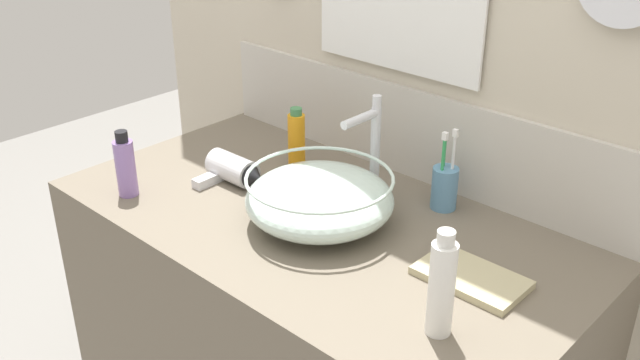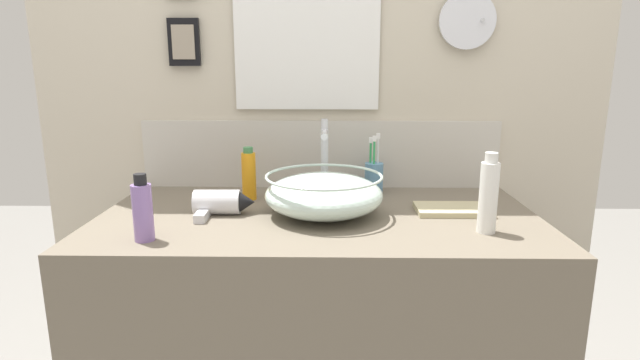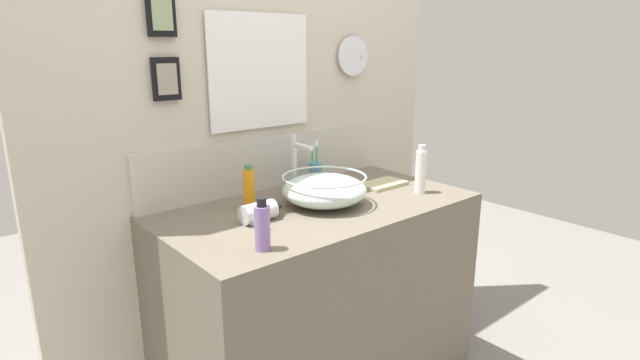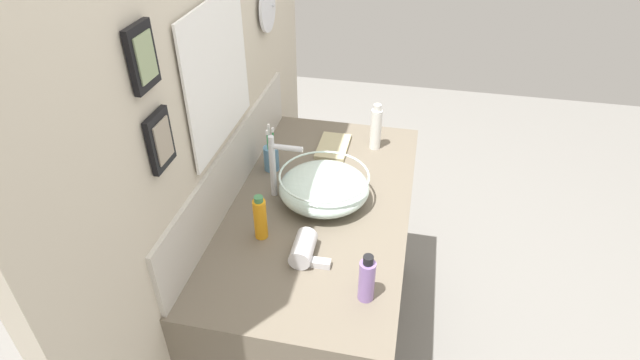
{
  "view_description": "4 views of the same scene",
  "coord_description": "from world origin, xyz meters",
  "px_view_note": "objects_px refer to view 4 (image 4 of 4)",
  "views": [
    {
      "loc": [
        0.97,
        -1.04,
        1.67
      ],
      "look_at": [
        0.0,
        0.0,
        0.96
      ],
      "focal_mm": 40.0,
      "sensor_mm": 36.0,
      "label": 1
    },
    {
      "loc": [
        0.03,
        -1.38,
        1.28
      ],
      "look_at": [
        0.0,
        0.0,
        0.96
      ],
      "focal_mm": 28.0,
      "sensor_mm": 36.0,
      "label": 2
    },
    {
      "loc": [
        -1.21,
        -1.43,
        1.47
      ],
      "look_at": [
        0.0,
        0.0,
        0.96
      ],
      "focal_mm": 28.0,
      "sensor_mm": 36.0,
      "label": 3
    },
    {
      "loc": [
        -1.43,
        -0.31,
        2.0
      ],
      "look_at": [
        0.0,
        0.0,
        0.96
      ],
      "focal_mm": 28.0,
      "sensor_mm": 36.0,
      "label": 4
    }
  ],
  "objects_px": {
    "toothbrush_cup": "(271,158)",
    "spray_bottle": "(260,218)",
    "hair_drier": "(305,246)",
    "soap_dispenser": "(367,279)",
    "lotion_bottle": "(376,128)",
    "faucet": "(276,162)",
    "glass_bowl_sink": "(324,187)",
    "hand_towel": "(333,146)"
  },
  "relations": [
    {
      "from": "spray_bottle",
      "to": "toothbrush_cup",
      "type": "bearing_deg",
      "value": 11.6
    },
    {
      "from": "faucet",
      "to": "spray_bottle",
      "type": "bearing_deg",
      "value": -177.59
    },
    {
      "from": "lotion_bottle",
      "to": "soap_dispenser",
      "type": "relative_size",
      "value": 1.25
    },
    {
      "from": "glass_bowl_sink",
      "to": "faucet",
      "type": "bearing_deg",
      "value": 90.0
    },
    {
      "from": "hair_drier",
      "to": "spray_bottle",
      "type": "height_order",
      "value": "spray_bottle"
    },
    {
      "from": "faucet",
      "to": "hair_drier",
      "type": "relative_size",
      "value": 1.46
    },
    {
      "from": "glass_bowl_sink",
      "to": "lotion_bottle",
      "type": "xyz_separation_m",
      "value": [
        0.42,
        -0.14,
        0.03
      ]
    },
    {
      "from": "lotion_bottle",
      "to": "soap_dispenser",
      "type": "bearing_deg",
      "value": -174.91
    },
    {
      "from": "lotion_bottle",
      "to": "faucet",
      "type": "bearing_deg",
      "value": 142.69
    },
    {
      "from": "faucet",
      "to": "toothbrush_cup",
      "type": "xyz_separation_m",
      "value": [
        0.16,
        0.07,
        -0.09
      ]
    },
    {
      "from": "faucet",
      "to": "hair_drier",
      "type": "distance_m",
      "value": 0.36
    },
    {
      "from": "lotion_bottle",
      "to": "soap_dispenser",
      "type": "xyz_separation_m",
      "value": [
        -0.85,
        -0.08,
        -0.02
      ]
    },
    {
      "from": "glass_bowl_sink",
      "to": "soap_dispenser",
      "type": "height_order",
      "value": "soap_dispenser"
    },
    {
      "from": "hair_drier",
      "to": "toothbrush_cup",
      "type": "xyz_separation_m",
      "value": [
        0.46,
        0.25,
        0.02
      ]
    },
    {
      "from": "hair_drier",
      "to": "soap_dispenser",
      "type": "bearing_deg",
      "value": -123.5
    },
    {
      "from": "hair_drier",
      "to": "faucet",
      "type": "bearing_deg",
      "value": 31.14
    },
    {
      "from": "glass_bowl_sink",
      "to": "lotion_bottle",
      "type": "height_order",
      "value": "lotion_bottle"
    },
    {
      "from": "hair_drier",
      "to": "spray_bottle",
      "type": "xyz_separation_m",
      "value": [
        0.05,
        0.17,
        0.05
      ]
    },
    {
      "from": "lotion_bottle",
      "to": "soap_dispenser",
      "type": "height_order",
      "value": "lotion_bottle"
    },
    {
      "from": "glass_bowl_sink",
      "to": "spray_bottle",
      "type": "xyz_separation_m",
      "value": [
        -0.24,
        0.17,
        0.02
      ]
    },
    {
      "from": "glass_bowl_sink",
      "to": "lotion_bottle",
      "type": "relative_size",
      "value": 1.61
    },
    {
      "from": "faucet",
      "to": "soap_dispenser",
      "type": "xyz_separation_m",
      "value": [
        -0.44,
        -0.39,
        -0.07
      ]
    },
    {
      "from": "glass_bowl_sink",
      "to": "soap_dispenser",
      "type": "relative_size",
      "value": 2.01
    },
    {
      "from": "toothbrush_cup",
      "to": "spray_bottle",
      "type": "xyz_separation_m",
      "value": [
        -0.4,
        -0.08,
        0.02
      ]
    },
    {
      "from": "faucet",
      "to": "soap_dispenser",
      "type": "relative_size",
      "value": 1.53
    },
    {
      "from": "hair_drier",
      "to": "glass_bowl_sink",
      "type": "bearing_deg",
      "value": -0.49
    },
    {
      "from": "faucet",
      "to": "toothbrush_cup",
      "type": "height_order",
      "value": "faucet"
    },
    {
      "from": "hair_drier",
      "to": "spray_bottle",
      "type": "bearing_deg",
      "value": 72.34
    },
    {
      "from": "glass_bowl_sink",
      "to": "toothbrush_cup",
      "type": "distance_m",
      "value": 0.3
    },
    {
      "from": "glass_bowl_sink",
      "to": "faucet",
      "type": "xyz_separation_m",
      "value": [
        0.0,
        0.18,
        0.08
      ]
    },
    {
      "from": "toothbrush_cup",
      "to": "hand_towel",
      "type": "height_order",
      "value": "toothbrush_cup"
    },
    {
      "from": "hand_towel",
      "to": "hair_drier",
      "type": "bearing_deg",
      "value": -177.08
    },
    {
      "from": "faucet",
      "to": "hand_towel",
      "type": "xyz_separation_m",
      "value": [
        0.38,
        -0.14,
        -0.14
      ]
    },
    {
      "from": "glass_bowl_sink",
      "to": "spray_bottle",
      "type": "bearing_deg",
      "value": 144.76
    },
    {
      "from": "hair_drier",
      "to": "soap_dispenser",
      "type": "distance_m",
      "value": 0.26
    },
    {
      "from": "faucet",
      "to": "toothbrush_cup",
      "type": "relative_size",
      "value": 1.27
    },
    {
      "from": "lotion_bottle",
      "to": "hand_towel",
      "type": "height_order",
      "value": "lotion_bottle"
    },
    {
      "from": "spray_bottle",
      "to": "hair_drier",
      "type": "bearing_deg",
      "value": -107.66
    },
    {
      "from": "faucet",
      "to": "hand_towel",
      "type": "bearing_deg",
      "value": -20.76
    },
    {
      "from": "glass_bowl_sink",
      "to": "faucet",
      "type": "relative_size",
      "value": 1.31
    },
    {
      "from": "hair_drier",
      "to": "lotion_bottle",
      "type": "relative_size",
      "value": 0.84
    },
    {
      "from": "hair_drier",
      "to": "toothbrush_cup",
      "type": "relative_size",
      "value": 0.87
    }
  ]
}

